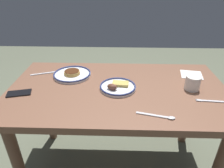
# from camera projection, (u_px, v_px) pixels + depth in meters

# --- Properties ---
(ground_plane) EXTENTS (6.00, 6.00, 0.00)m
(ground_plane) POSITION_uv_depth(u_px,v_px,m) (116.00, 164.00, 1.69)
(ground_plane) COLOR #636853
(dining_table) EXTENTS (1.44, 0.81, 0.74)m
(dining_table) POSITION_uv_depth(u_px,v_px,m) (117.00, 101.00, 1.38)
(dining_table) COLOR brown
(dining_table) RESTS_ON ground_plane
(plate_near_main) EXTENTS (0.27, 0.27, 0.04)m
(plate_near_main) POSITION_uv_depth(u_px,v_px,m) (72.00, 74.00, 1.48)
(plate_near_main) COLOR white
(plate_near_main) RESTS_ON dining_table
(plate_center_pancakes) EXTENTS (0.24, 0.24, 0.05)m
(plate_center_pancakes) POSITION_uv_depth(u_px,v_px,m) (117.00, 87.00, 1.32)
(plate_center_pancakes) COLOR silver
(plate_center_pancakes) RESTS_ON dining_table
(coffee_mug) EXTENTS (0.09, 0.12, 0.09)m
(coffee_mug) POSITION_uv_depth(u_px,v_px,m) (192.00, 82.00, 1.30)
(coffee_mug) COLOR white
(coffee_mug) RESTS_ON dining_table
(cell_phone) EXTENTS (0.16, 0.11, 0.01)m
(cell_phone) POSITION_uv_depth(u_px,v_px,m) (19.00, 93.00, 1.27)
(cell_phone) COLOR black
(cell_phone) RESTS_ON dining_table
(paper_napkin) EXTENTS (0.17, 0.16, 0.00)m
(paper_napkin) POSITION_uv_depth(u_px,v_px,m) (191.00, 75.00, 1.50)
(paper_napkin) COLOR white
(paper_napkin) RESTS_ON dining_table
(fork_near) EXTENTS (0.19, 0.03, 0.01)m
(fork_near) POSITION_uv_depth(u_px,v_px,m) (212.00, 101.00, 1.19)
(fork_near) COLOR silver
(fork_near) RESTS_ON dining_table
(butter_knife) EXTENTS (0.21, 0.09, 0.01)m
(butter_knife) POSITION_uv_depth(u_px,v_px,m) (45.00, 73.00, 1.52)
(butter_knife) COLOR silver
(butter_knife) RESTS_ON dining_table
(tea_spoon) EXTENTS (0.20, 0.06, 0.01)m
(tea_spoon) POSITION_uv_depth(u_px,v_px,m) (161.00, 116.00, 1.06)
(tea_spoon) COLOR silver
(tea_spoon) RESTS_ON dining_table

